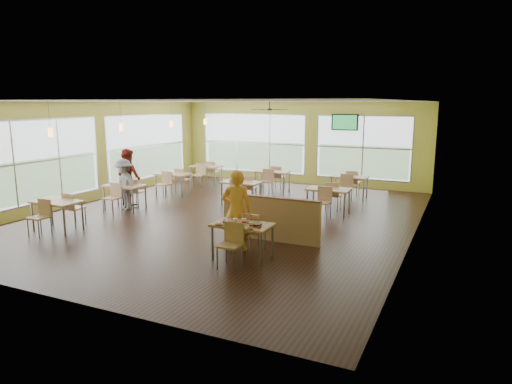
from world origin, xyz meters
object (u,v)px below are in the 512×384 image
Objects in this scene: food_basket at (257,224)px; main_table at (243,229)px; half_wall_divider at (271,218)px; man_plaid at (237,210)px.

main_table is at bearing 176.20° from food_basket.
man_plaid is at bearing -111.48° from half_wall_divider.
half_wall_divider reaches higher than food_basket.
man_plaid is 0.87m from food_basket.
main_table is at bearing -90.00° from half_wall_divider.
food_basket is at bearing 121.38° from man_plaid.
half_wall_divider is 10.09× the size of food_basket.
main_table is at bearing 105.23° from man_plaid.
man_plaid is at bearing 144.64° from food_basket.
half_wall_divider is at bearing -134.74° from man_plaid.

